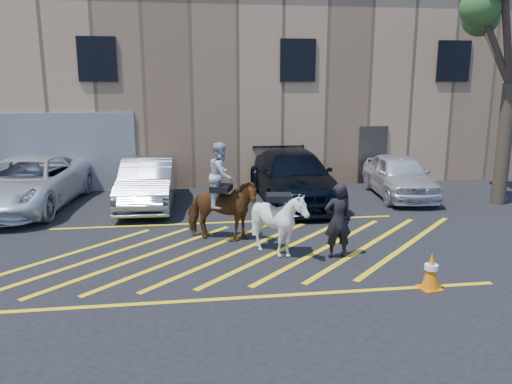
{
  "coord_description": "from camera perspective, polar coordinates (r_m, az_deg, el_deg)",
  "views": [
    {
      "loc": [
        -1.09,
        -11.19,
        3.86
      ],
      "look_at": [
        0.52,
        0.2,
        1.3
      ],
      "focal_mm": 35.0,
      "sensor_mm": 36.0,
      "label": 1
    }
  ],
  "objects": [
    {
      "name": "ground",
      "position": [
        11.89,
        -2.36,
        -6.41
      ],
      "size": [
        90.0,
        90.0,
        0.0
      ],
      "primitive_type": "plane",
      "color": "black",
      "rests_on": "ground"
    },
    {
      "name": "car_white_pickup",
      "position": [
        16.86,
        -24.7,
        0.89
      ],
      "size": [
        3.25,
        5.95,
        1.58
      ],
      "primitive_type": "imported",
      "rotation": [
        0.0,
        0.0,
        -0.11
      ],
      "color": "silver",
      "rests_on": "ground"
    },
    {
      "name": "car_silver_sedan",
      "position": [
        16.01,
        -12.25,
        1.06
      ],
      "size": [
        1.72,
        4.6,
        1.5
      ],
      "primitive_type": "imported",
      "rotation": [
        0.0,
        0.0,
        -0.03
      ],
      "color": "gray",
      "rests_on": "ground"
    },
    {
      "name": "car_blue_suv",
      "position": [
        16.31,
        4.28,
        1.75
      ],
      "size": [
        2.36,
        5.66,
        1.63
      ],
      "primitive_type": "imported",
      "rotation": [
        0.0,
        0.0,
        0.01
      ],
      "color": "black",
      "rests_on": "ground"
    },
    {
      "name": "car_white_suv",
      "position": [
        17.65,
        16.02,
        1.82
      ],
      "size": [
        2.14,
        4.41,
        1.45
      ],
      "primitive_type": "imported",
      "rotation": [
        0.0,
        0.0,
        -0.1
      ],
      "color": "silver",
      "rests_on": "ground"
    },
    {
      "name": "handler",
      "position": [
        11.19,
        9.34,
        -3.25
      ],
      "size": [
        0.62,
        0.41,
        1.69
      ],
      "primitive_type": "imported",
      "rotation": [
        0.0,
        0.0,
        3.14
      ],
      "color": "black",
      "rests_on": "ground"
    },
    {
      "name": "warehouse",
      "position": [
        23.21,
        -5.51,
        11.97
      ],
      "size": [
        32.42,
        10.2,
        7.3
      ],
      "color": "tan",
      "rests_on": "ground"
    },
    {
      "name": "hatching_zone",
      "position": [
        11.61,
        -2.21,
        -6.86
      ],
      "size": [
        12.6,
        5.12,
        0.01
      ],
      "color": "yellow",
      "rests_on": "ground"
    },
    {
      "name": "mounted_bay",
      "position": [
        12.21,
        -3.97,
        -1.1
      ],
      "size": [
        2.02,
        1.38,
        2.44
      ],
      "color": "brown",
      "rests_on": "ground"
    },
    {
      "name": "saddled_white",
      "position": [
        11.19,
        2.63,
        -3.52
      ],
      "size": [
        1.39,
        1.52,
        1.52
      ],
      "color": "white",
      "rests_on": "ground"
    },
    {
      "name": "traffic_cone",
      "position": [
        10.07,
        19.37,
        -8.5
      ],
      "size": [
        0.43,
        0.43,
        0.73
      ],
      "color": "orange",
      "rests_on": "ground"
    }
  ]
}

